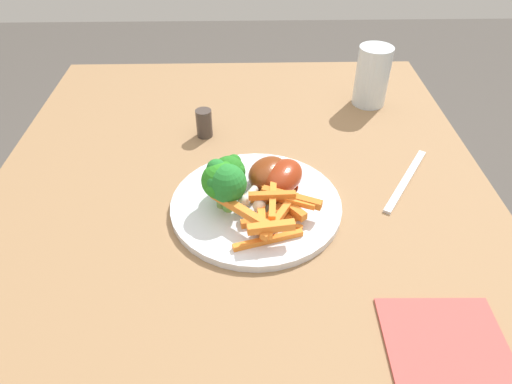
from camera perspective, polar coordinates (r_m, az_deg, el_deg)
The scene contains 12 objects.
dining_table at distance 0.82m, azimuth -1.78°, elevation -6.39°, with size 1.01×0.83×0.76m.
dinner_plate at distance 0.71m, azimuth -0.00°, elevation -1.62°, with size 0.26×0.26×0.01m, color silver.
broccoli_floret_front at distance 0.67m, azimuth -3.81°, elevation 1.29°, with size 0.06×0.06×0.08m.
broccoli_floret_middle at distance 0.67m, azimuth -4.27°, elevation 1.40°, with size 0.06×0.06×0.08m.
broccoli_floret_back at distance 0.70m, azimuth -3.25°, elevation 2.48°, with size 0.06×0.05×0.07m.
carrot_fries_pile at distance 0.67m, azimuth 2.08°, elevation -2.29°, with size 0.13×0.16×0.04m.
chicken_drumstick_near at distance 0.73m, azimuth 1.37°, elevation 2.16°, with size 0.12×0.09×0.04m.
chicken_drumstick_far at distance 0.73m, azimuth 3.16°, elevation 1.85°, with size 0.13×0.09×0.04m.
fork at distance 0.81m, azimuth 18.03°, elevation 1.43°, with size 0.19×0.01×0.01m, color silver.
water_glass at distance 1.00m, azimuth 14.15°, elevation 13.70°, with size 0.07×0.07×0.12m, color silver.
napkin at distance 0.59m, azimuth 23.05°, elevation -18.66°, with size 0.17×0.14×0.00m, color #B74C47.
pepper_shaker at distance 0.88m, azimuth -6.42°, elevation 8.44°, with size 0.03×0.03×0.05m, color #423833.
Camera 1 is at (-0.57, -0.01, 1.23)m, focal length 32.40 mm.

